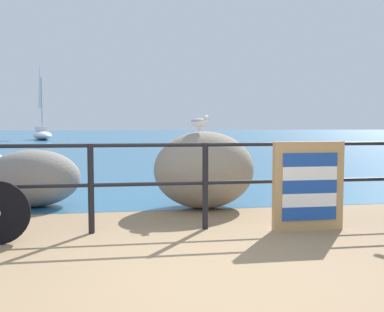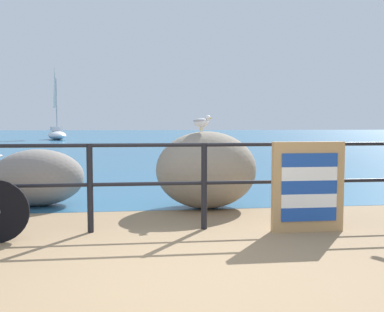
# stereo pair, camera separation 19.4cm
# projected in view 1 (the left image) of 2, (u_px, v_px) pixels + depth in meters

# --- Properties ---
(ground_plane) EXTENTS (120.00, 120.00, 0.10)m
(ground_plane) POSITION_uv_depth(u_px,v_px,m) (130.00, 149.00, 23.13)
(ground_plane) COLOR #846B4C
(sea_surface) EXTENTS (120.00, 90.00, 0.01)m
(sea_surface) POSITION_uv_depth(u_px,v_px,m) (127.00, 135.00, 50.54)
(sea_surface) COLOR #285B7F
(sea_surface) RESTS_ON ground_plane
(promenade_railing) EXTENTS (9.29, 0.07, 1.02)m
(promenade_railing) POSITION_uv_depth(u_px,v_px,m) (149.00, 177.00, 5.00)
(promenade_railing) COLOR black
(promenade_railing) RESTS_ON ground_plane
(folded_deckchair_stack) EXTENTS (0.84, 0.10, 1.04)m
(folded_deckchair_stack) POSITION_uv_depth(u_px,v_px,m) (308.00, 186.00, 5.04)
(folded_deckchair_stack) COLOR tan
(folded_deckchair_stack) RESTS_ON ground_plane
(breakwater_boulder_main) EXTENTS (1.48, 1.16, 1.14)m
(breakwater_boulder_main) POSITION_uv_depth(u_px,v_px,m) (204.00, 170.00, 6.40)
(breakwater_boulder_main) COLOR gray
(breakwater_boulder_main) RESTS_ON ground
(breakwater_boulder_left) EXTENTS (1.38, 0.94, 0.86)m
(breakwater_boulder_left) POSITION_uv_depth(u_px,v_px,m) (34.00, 178.00, 6.52)
(breakwater_boulder_left) COLOR gray
(breakwater_boulder_left) RESTS_ON ground
(seagull) EXTENTS (0.29, 0.28, 0.23)m
(seagull) POSITION_uv_depth(u_px,v_px,m) (199.00, 122.00, 6.29)
(seagull) COLOR gold
(seagull) RESTS_ON breakwater_boulder_main
(sailboat) EXTENTS (2.65, 4.58, 6.16)m
(sailboat) POSITION_uv_depth(u_px,v_px,m) (42.00, 131.00, 34.76)
(sailboat) COLOR white
(sailboat) RESTS_ON sea_surface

